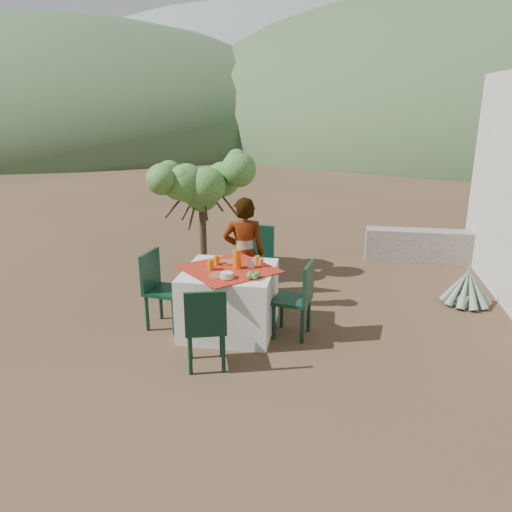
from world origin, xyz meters
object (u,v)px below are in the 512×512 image
(chair_near, at_px, (206,325))
(person, at_px, (244,254))
(table, at_px, (229,300))
(chair_far, at_px, (255,258))
(juice_pitcher, at_px, (237,259))
(agave, at_px, (467,288))
(chair_left, at_px, (160,286))
(chair_right, at_px, (299,296))
(shrub_tree, at_px, (206,190))

(chair_near, relative_size, person, 0.60)
(chair_near, bearing_deg, table, -108.75)
(chair_far, bearing_deg, juice_pitcher, -79.17)
(agave, bearing_deg, chair_left, -160.93)
(chair_near, xyz_separation_m, chair_right, (0.84, 0.90, 0.00))
(table, bearing_deg, chair_left, -178.35)
(juice_pitcher, bearing_deg, table, -161.43)
(chair_right, xyz_separation_m, person, (-0.76, 0.72, 0.24))
(person, height_order, juice_pitcher, person)
(chair_left, bearing_deg, table, -80.93)
(chair_near, height_order, chair_left, chair_left)
(chair_right, distance_m, person, 1.07)
(person, xyz_separation_m, juice_pitcher, (0.04, -0.65, 0.14))
(shrub_tree, distance_m, agave, 3.91)
(chair_right, bearing_deg, agave, 130.50)
(chair_near, xyz_separation_m, chair_left, (-0.80, 0.91, 0.03))
(table, relative_size, person, 0.89)
(agave, bearing_deg, juice_pitcher, -156.30)
(chair_left, relative_size, chair_right, 1.04)
(chair_far, height_order, person, person)
(table, distance_m, shrub_tree, 2.28)
(table, xyz_separation_m, shrub_tree, (-0.77, 1.93, 0.94))
(chair_right, relative_size, shrub_tree, 0.53)
(table, relative_size, chair_left, 1.42)
(table, distance_m, chair_far, 1.14)
(chair_far, relative_size, chair_near, 1.13)
(chair_left, relative_size, shrub_tree, 0.55)
(person, bearing_deg, chair_far, -108.40)
(chair_near, distance_m, chair_right, 1.23)
(agave, height_order, juice_pitcher, juice_pitcher)
(chair_far, xyz_separation_m, shrub_tree, (-0.88, 0.81, 0.78))
(shrub_tree, bearing_deg, chair_right, -51.20)
(chair_near, relative_size, chair_left, 0.95)
(agave, bearing_deg, chair_near, -143.34)
(chair_left, bearing_deg, chair_right, -82.88)
(shrub_tree, relative_size, juice_pitcher, 7.64)
(juice_pitcher, bearing_deg, shrub_tree, 114.40)
(chair_left, bearing_deg, chair_far, -32.17)
(chair_near, xyz_separation_m, agave, (2.97, 2.21, -0.25))
(chair_near, bearing_deg, person, -109.53)
(chair_left, bearing_deg, chair_near, -131.06)
(chair_far, relative_size, chair_left, 1.07)
(chair_right, bearing_deg, chair_far, -140.07)
(chair_left, relative_size, juice_pitcher, 4.19)
(chair_right, xyz_separation_m, juice_pitcher, (-0.72, 0.06, 0.38))
(chair_right, relative_size, juice_pitcher, 4.01)
(person, bearing_deg, chair_right, 126.83)
(chair_far, xyz_separation_m, juice_pitcher, (-0.02, -1.09, 0.33))
(person, height_order, shrub_tree, shrub_tree)
(chair_left, distance_m, shrub_tree, 2.11)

